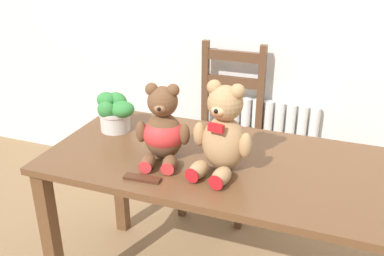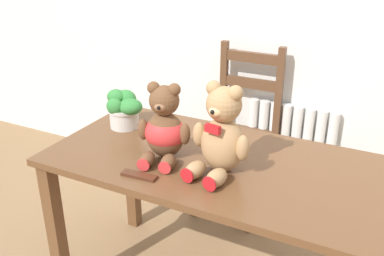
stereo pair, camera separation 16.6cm
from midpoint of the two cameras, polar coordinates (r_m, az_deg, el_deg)
radiator at (r=2.80m, az=14.35°, el=-3.86°), size 0.57×0.10×0.64m
dining_table at (r=1.78m, az=8.10°, el=-7.63°), size 1.54×0.70×0.73m
wooden_chair_behind at (r=2.61m, az=8.22°, el=-0.88°), size 0.39×0.46×0.99m
teddy_bear_left at (r=1.71m, az=-0.94°, el=-0.14°), size 0.23×0.25×0.32m
teddy_bear_right at (r=1.60m, az=6.88°, el=-1.04°), size 0.25×0.26×0.35m
potted_plant at (r=2.02m, az=-6.76°, el=2.54°), size 0.20×0.16×0.18m
chocolate_bar at (r=1.62m, az=-4.16°, el=-6.42°), size 0.14×0.05×0.01m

